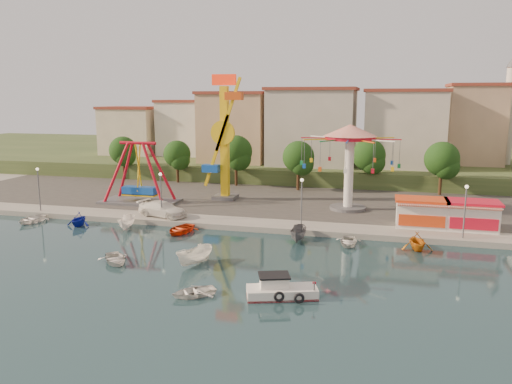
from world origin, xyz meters
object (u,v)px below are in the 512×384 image
(wave_swinger, at_px, (350,148))
(van, at_px, (162,209))
(rowboat_a, at_px, (115,259))
(kamikaze_tower, at_px, (225,140))
(pirate_ship_ride, at_px, (139,174))
(cabin_motorboat, at_px, (280,291))
(skiff, at_px, (195,256))

(wave_swinger, relative_size, van, 1.94)
(rowboat_a, relative_size, van, 0.61)
(kamikaze_tower, bearing_deg, pirate_ship_ride, -155.33)
(kamikaze_tower, relative_size, van, 2.76)
(kamikaze_tower, xyz_separation_m, cabin_motorboat, (13.60, -29.61, -8.11))
(pirate_ship_ride, bearing_deg, van, -46.13)
(cabin_motorboat, bearing_deg, rowboat_a, 147.18)
(pirate_ship_ride, bearing_deg, rowboat_a, -68.05)
(pirate_ship_ride, bearing_deg, wave_swinger, 5.52)
(wave_swinger, distance_m, skiff, 26.14)
(wave_swinger, relative_size, rowboat_a, 3.20)
(cabin_motorboat, height_order, van, van)
(rowboat_a, bearing_deg, skiff, -30.90)
(rowboat_a, bearing_deg, pirate_ship_ride, 70.68)
(pirate_ship_ride, distance_m, rowboat_a, 23.08)
(kamikaze_tower, distance_m, van, 13.84)
(wave_swinger, xyz_separation_m, cabin_motorboat, (-2.77, -27.46, -7.72))
(kamikaze_tower, bearing_deg, wave_swinger, -7.49)
(wave_swinger, bearing_deg, rowboat_a, -127.51)
(wave_swinger, xyz_separation_m, skiff, (-11.28, -22.39, -7.41))
(pirate_ship_ride, bearing_deg, kamikaze_tower, 24.67)
(wave_swinger, bearing_deg, kamikaze_tower, 172.51)
(wave_swinger, bearing_deg, cabin_motorboat, -95.75)
(wave_swinger, relative_size, cabin_motorboat, 2.16)
(rowboat_a, bearing_deg, cabin_motorboat, -55.16)
(pirate_ship_ride, bearing_deg, cabin_motorboat, -46.18)
(cabin_motorboat, bearing_deg, van, 114.88)
(wave_swinger, distance_m, van, 23.36)
(rowboat_a, height_order, skiff, skiff)
(skiff, xyz_separation_m, van, (-9.21, 13.42, 0.68))
(kamikaze_tower, height_order, skiff, kamikaze_tower)
(pirate_ship_ride, xyz_separation_m, kamikaze_tower, (10.29, 4.72, 4.19))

